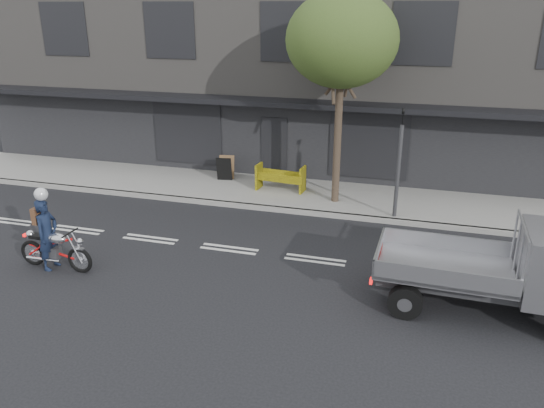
% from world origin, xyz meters
% --- Properties ---
extents(ground, '(80.00, 80.00, 0.00)m').
position_xyz_m(ground, '(0.00, 0.00, 0.00)').
color(ground, black).
rests_on(ground, ground).
extents(sidewalk, '(32.00, 3.20, 0.15)m').
position_xyz_m(sidewalk, '(0.00, 4.70, 0.07)').
color(sidewalk, gray).
rests_on(sidewalk, ground).
extents(kerb, '(32.00, 0.20, 0.15)m').
position_xyz_m(kerb, '(0.00, 3.10, 0.07)').
color(kerb, gray).
rests_on(kerb, ground).
extents(building_main, '(26.00, 10.00, 8.00)m').
position_xyz_m(building_main, '(0.00, 11.30, 4.00)').
color(building_main, slate).
rests_on(building_main, ground).
extents(street_tree, '(3.40, 3.40, 6.74)m').
position_xyz_m(street_tree, '(2.20, 4.20, 5.28)').
color(street_tree, '#382B21').
rests_on(street_tree, ground).
extents(traffic_light_pole, '(0.12, 0.12, 3.50)m').
position_xyz_m(traffic_light_pole, '(4.20, 3.35, 1.65)').
color(traffic_light_pole, '#2D2D30').
rests_on(traffic_light_pole, ground).
extents(motorcycle, '(2.10, 0.61, 1.08)m').
position_xyz_m(motorcycle, '(-3.80, -2.26, 0.56)').
color(motorcycle, black).
rests_on(motorcycle, ground).
extents(rider, '(0.45, 0.68, 1.83)m').
position_xyz_m(rider, '(-3.95, -2.26, 0.92)').
color(rider, '#121B32').
rests_on(rider, ground).
extents(flatbed_ute, '(4.63, 2.02, 2.12)m').
position_xyz_m(flatbed_ute, '(7.41, -1.41, 1.21)').
color(flatbed_ute, black).
rests_on(flatbed_ute, ground).
extents(construction_barrier, '(1.76, 0.86, 0.95)m').
position_xyz_m(construction_barrier, '(0.17, 4.49, 0.63)').
color(construction_barrier, '#FFE80D').
rests_on(construction_barrier, sidewalk).
extents(sandwich_board, '(0.61, 0.46, 0.89)m').
position_xyz_m(sandwich_board, '(-2.12, 5.23, 0.59)').
color(sandwich_board, black).
rests_on(sandwich_board, sidewalk).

